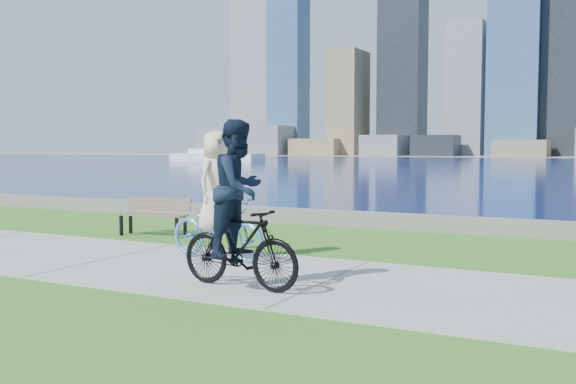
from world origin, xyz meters
name	(u,v)px	position (x,y,z in m)	size (l,w,h in m)	color
ground	(326,283)	(0.00, 0.00, 0.00)	(320.00, 320.00, 0.00)	#2F671B
concrete_path	(326,282)	(0.00, 0.00, 0.01)	(80.00, 3.50, 0.02)	#959691
seawall	(437,223)	(0.00, 6.20, 0.17)	(90.00, 0.50, 0.35)	slate
ferry_near	(217,156)	(-43.65, 63.06, 0.72)	(12.72, 3.64, 1.73)	white
park_bench	(155,213)	(-5.22, 2.75, 0.49)	(1.60, 0.72, 0.80)	black
bollard_lamp	(215,206)	(-2.94, 1.64, 0.81)	(0.23, 0.23, 1.42)	black
cyclist_woman	(217,212)	(-2.34, 0.82, 0.82)	(0.94, 2.04, 2.15)	#5290C7
cyclist_man	(239,218)	(-0.84, -0.92, 0.96)	(0.74, 1.87, 2.24)	black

